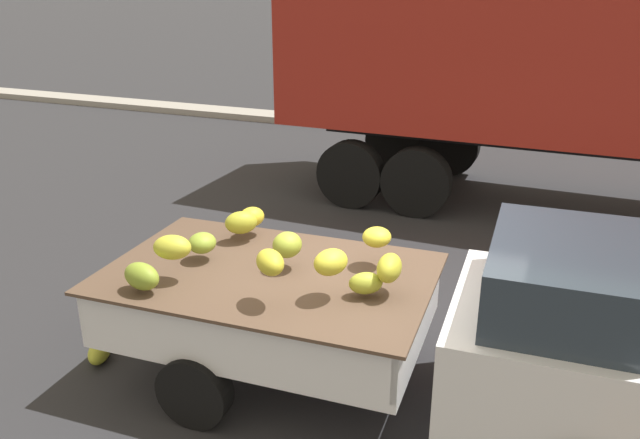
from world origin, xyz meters
TOP-DOWN VIEW (x-y plane):
  - ground at (0.00, 0.00)m, footprint 220.00×220.00m
  - curb_strip at (0.00, 9.83)m, footprint 80.00×0.80m
  - pickup_truck at (1.17, -0.23)m, footprint 5.15×2.07m
  - fallen_banana_bunch_near_tailgate at (-2.52, -0.73)m, footprint 0.34×0.43m

SIDE VIEW (x-z plane):
  - ground at x=0.00m, z-range 0.00..0.00m
  - curb_strip at x=0.00m, z-range 0.00..0.16m
  - fallen_banana_bunch_near_tailgate at x=-2.52m, z-range 0.00..0.20m
  - pickup_truck at x=1.17m, z-range 0.03..1.73m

